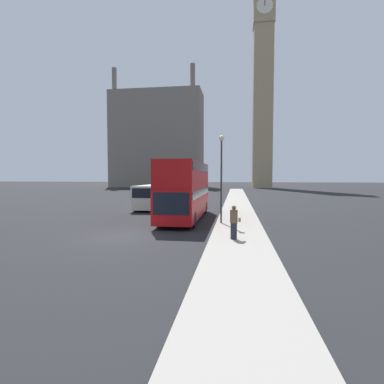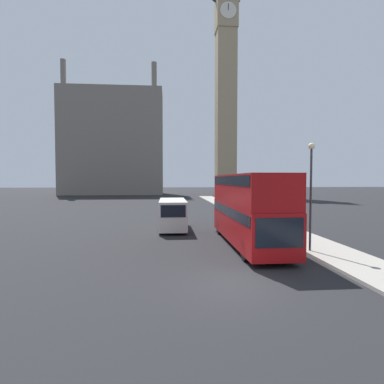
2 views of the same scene
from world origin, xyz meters
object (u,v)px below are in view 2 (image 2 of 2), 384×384
Objects in this scene: red_double_decker_bus at (248,206)px; white_van at (173,214)px; street_lamp at (311,180)px; clock_tower at (226,77)px.

white_van is at bearing 126.75° from red_double_decker_bus.
red_double_decker_bus is 4.08m from street_lamp.
red_double_decker_bus reaches higher than white_van.
street_lamp is at bearing -40.05° from red_double_decker_bus.
red_double_decker_bus is at bearing -53.25° from white_van.
clock_tower reaches higher than street_lamp.
clock_tower is at bearing 82.91° from street_lamp.
street_lamp is (7.46, -8.56, 2.73)m from white_van.
clock_tower reaches higher than white_van.
clock_tower is at bearing 74.82° from white_van.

